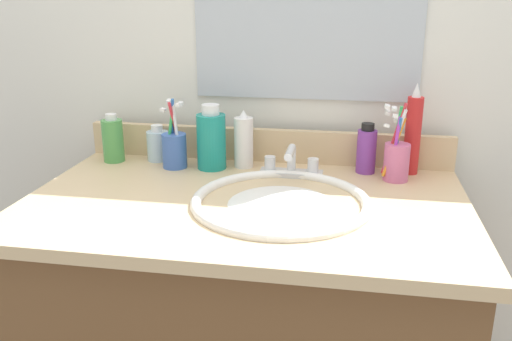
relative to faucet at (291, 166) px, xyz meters
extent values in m
cube|color=#D1B284|center=(-0.08, -0.18, -0.04)|extent=(1.00, 0.63, 0.03)
cube|color=#D1B284|center=(-0.08, 0.12, 0.02)|extent=(1.00, 0.02, 0.09)
cube|color=silver|center=(-0.08, 0.18, -0.15)|extent=(2.10, 0.04, 1.30)
torus|color=white|center=(0.00, -0.19, -0.02)|extent=(0.40, 0.40, 0.02)
ellipsoid|color=white|center=(0.00, -0.19, -0.07)|extent=(0.35, 0.35, 0.11)
cylinder|color=#B2B5BA|center=(0.00, -0.19, -0.10)|extent=(0.04, 0.04, 0.01)
cube|color=silver|center=(0.00, 0.01, -0.02)|extent=(0.16, 0.05, 0.01)
cylinder|color=silver|center=(0.00, 0.01, 0.01)|extent=(0.02, 0.02, 0.06)
cylinder|color=silver|center=(0.00, -0.03, 0.04)|extent=(0.02, 0.09, 0.02)
cylinder|color=silver|center=(-0.06, 0.01, 0.00)|extent=(0.03, 0.03, 0.04)
cylinder|color=silver|center=(0.06, 0.01, 0.00)|extent=(0.03, 0.03, 0.04)
cylinder|color=silver|center=(-0.38, 0.08, 0.01)|extent=(0.06, 0.06, 0.08)
cylinder|color=white|center=(-0.38, 0.08, 0.06)|extent=(0.03, 0.03, 0.02)
cylinder|color=teal|center=(-0.22, 0.03, 0.04)|extent=(0.08, 0.08, 0.15)
cylinder|color=white|center=(-0.22, 0.03, 0.13)|extent=(0.05, 0.05, 0.03)
cylinder|color=red|center=(0.30, 0.08, 0.07)|extent=(0.04, 0.04, 0.20)
cone|color=white|center=(0.30, 0.08, 0.19)|extent=(0.02, 0.02, 0.04)
cylinder|color=#7A3899|center=(0.19, 0.07, 0.03)|extent=(0.05, 0.05, 0.11)
cylinder|color=black|center=(0.19, 0.07, 0.09)|extent=(0.03, 0.03, 0.02)
cylinder|color=white|center=(-0.13, 0.06, 0.04)|extent=(0.05, 0.05, 0.13)
cone|color=white|center=(-0.13, 0.06, 0.12)|extent=(0.03, 0.03, 0.02)
cylinder|color=#4C9E4C|center=(-0.50, 0.05, 0.03)|extent=(0.06, 0.06, 0.12)
cylinder|color=white|center=(-0.50, 0.05, 0.10)|extent=(0.03, 0.03, 0.02)
cylinder|color=#D16693|center=(0.26, 0.02, 0.02)|extent=(0.06, 0.06, 0.09)
cylinder|color=#D8333F|center=(0.25, 0.02, 0.08)|extent=(0.05, 0.02, 0.19)
cube|color=white|center=(0.23, 0.03, 0.15)|extent=(0.01, 0.02, 0.01)
cylinder|color=white|center=(0.25, 0.02, 0.07)|extent=(0.05, 0.04, 0.17)
cube|color=white|center=(0.23, 0.04, 0.14)|extent=(0.01, 0.02, 0.01)
cylinder|color=green|center=(0.25, 0.03, 0.07)|extent=(0.02, 0.03, 0.18)
cube|color=white|center=(0.25, 0.04, 0.15)|extent=(0.01, 0.02, 0.01)
cylinder|color=#B23FBF|center=(0.25, 0.01, 0.07)|extent=(0.02, 0.03, 0.17)
cube|color=white|center=(0.25, 0.00, 0.14)|extent=(0.01, 0.02, 0.01)
cylinder|color=orange|center=(0.25, 0.01, 0.06)|extent=(0.05, 0.03, 0.15)
cube|color=white|center=(0.23, 0.00, 0.11)|extent=(0.01, 0.02, 0.01)
cylinder|color=blue|center=(0.26, 0.03, 0.06)|extent=(0.02, 0.04, 0.15)
cube|color=white|center=(0.25, 0.04, 0.12)|extent=(0.01, 0.02, 0.01)
cylinder|color=#3F66B7|center=(-0.31, 0.02, 0.02)|extent=(0.06, 0.06, 0.09)
cylinder|color=blue|center=(-0.32, 0.03, 0.07)|extent=(0.03, 0.03, 0.18)
cube|color=white|center=(-0.33, 0.04, 0.15)|extent=(0.01, 0.02, 0.01)
cylinder|color=#D8333F|center=(-0.31, 0.03, 0.07)|extent=(0.02, 0.06, 0.17)
cube|color=white|center=(-0.30, 0.06, 0.14)|extent=(0.01, 0.02, 0.01)
cylinder|color=green|center=(-0.33, 0.02, 0.06)|extent=(0.03, 0.01, 0.16)
cube|color=white|center=(-0.34, 0.02, 0.13)|extent=(0.01, 0.02, 0.01)
cylinder|color=white|center=(-0.30, 0.02, 0.07)|extent=(0.03, 0.02, 0.17)
cube|color=white|center=(-0.29, 0.01, 0.14)|extent=(0.01, 0.02, 0.01)
camera|label=1|loc=(0.14, -1.32, 0.42)|focal=38.47mm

